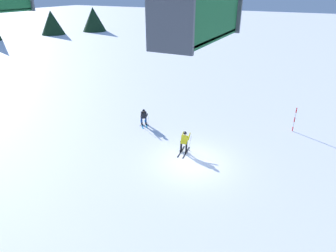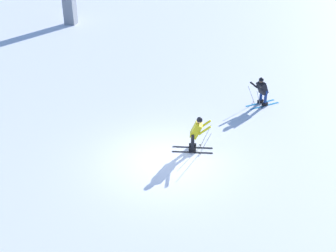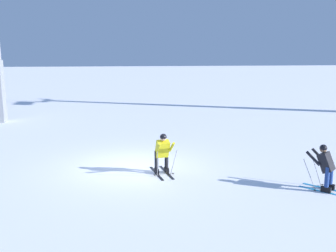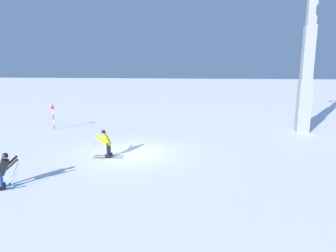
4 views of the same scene
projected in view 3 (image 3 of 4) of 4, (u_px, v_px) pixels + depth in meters
The scene contains 3 objects.
ground_plane at pixel (132, 167), 13.46m from camera, with size 260.00×260.00×0.00m, color white.
skier_carving_main at pixel (162, 151), 12.45m from camera, with size 0.75×1.61×1.55m.
skier_distant_uphill at pixel (326, 165), 10.97m from camera, with size 1.36×1.52×1.50m.
Camera 3 is at (-0.89, -12.98, 3.99)m, focal length 39.43 mm.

